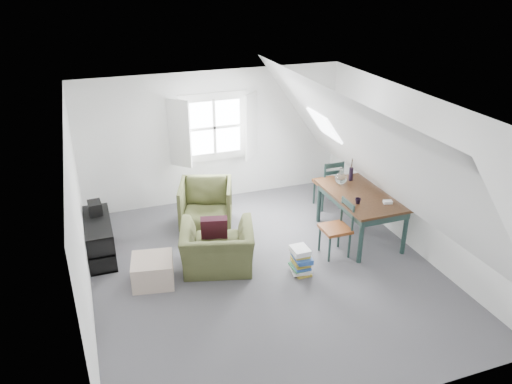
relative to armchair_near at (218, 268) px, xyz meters
name	(u,v)px	position (x,y,z in m)	size (l,w,h in m)	color
floor	(265,271)	(0.64, -0.31, 0.00)	(5.50, 5.50, 0.00)	#4E4E53
ceiling	(266,110)	(0.64, -0.31, 2.50)	(5.50, 5.50, 0.00)	white
wall_back	(214,137)	(0.64, 2.44, 1.25)	(5.00, 5.00, 0.00)	white
wall_front	(368,315)	(0.64, -3.06, 1.25)	(5.00, 5.00, 0.00)	white
wall_left	(79,225)	(-1.86, -0.31, 1.25)	(5.50, 5.50, 0.00)	white
wall_right	(415,173)	(3.14, -0.31, 1.25)	(5.50, 5.50, 0.00)	white
slope_left	(151,177)	(-0.91, -0.31, 1.78)	(5.50, 5.50, 0.00)	white
slope_right	(365,149)	(2.19, -0.31, 1.78)	(5.50, 5.50, 0.00)	white
dormer_window	(215,128)	(0.64, 2.36, 1.45)	(1.71, 0.35, 1.30)	white
skylight	(324,125)	(2.19, 0.99, 1.75)	(0.55, 0.75, 0.04)	white
armchair_near	(218,268)	(0.00, 0.00, 0.00)	(1.07, 0.94, 0.70)	#424625
armchair_far	(207,225)	(0.18, 1.37, 0.00)	(0.88, 0.91, 0.82)	#424625
throw_pillow	(214,228)	(0.00, 0.15, 0.62)	(0.40, 0.11, 0.40)	#340E1A
ottoman	(153,271)	(-0.98, -0.04, 0.19)	(0.58, 0.58, 0.39)	tan
dining_table	(361,199)	(2.50, 0.13, 0.70)	(0.96, 1.60, 0.80)	black
demijohn	(341,178)	(2.35, 0.58, 0.92)	(0.20, 0.20, 0.28)	silver
vase_twigs	(351,173)	(2.60, 0.68, 0.93)	(0.07, 0.08, 0.57)	black
cup	(358,204)	(2.25, -0.17, 0.80)	(0.10, 0.10, 0.09)	black
paper_box	(388,202)	(2.70, -0.32, 0.82)	(0.13, 0.09, 0.04)	white
dining_chair_far	(329,183)	(2.53, 1.32, 0.50)	(0.45, 0.45, 0.96)	brown
dining_chair_near	(337,227)	(1.89, -0.23, 0.47)	(0.43, 0.43, 0.91)	brown
media_shelf	(100,241)	(-1.65, 0.95, 0.28)	(0.40, 1.20, 0.61)	black
electronics_box	(95,208)	(-1.65, 1.24, 0.71)	(0.20, 0.27, 0.22)	black
magazine_stack	(301,261)	(1.13, -0.55, 0.21)	(0.32, 0.38, 0.42)	#B29933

